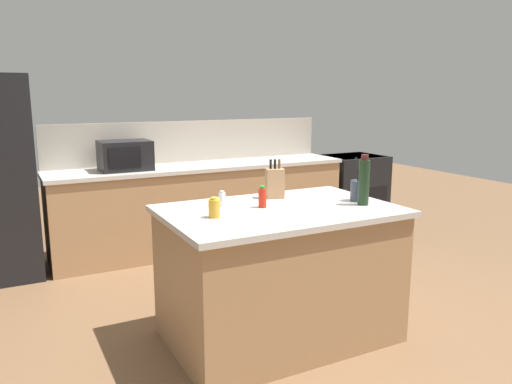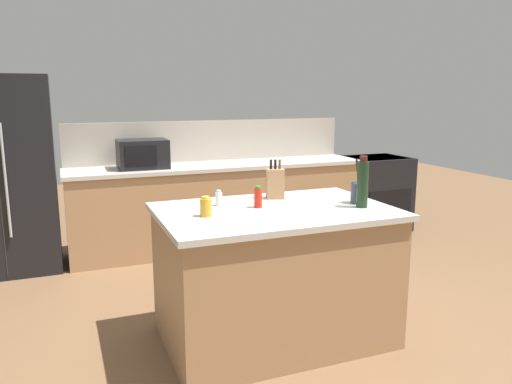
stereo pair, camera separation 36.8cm
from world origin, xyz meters
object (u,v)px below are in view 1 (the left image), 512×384
(hot_sauce_bottle, at_px, (262,197))
(salt_shaker, at_px, (222,199))
(knife_block, at_px, (275,183))
(microwave, at_px, (125,155))
(wine_bottle, at_px, (364,181))
(range_oven, at_px, (352,190))
(honey_jar, at_px, (214,208))
(utensil_crock, at_px, (359,190))

(hot_sauce_bottle, xyz_separation_m, salt_shaker, (-0.23, 0.16, -0.02))
(knife_block, distance_m, hot_sauce_bottle, 0.33)
(microwave, distance_m, wine_bottle, 2.62)
(range_oven, height_order, hot_sauce_bottle, hot_sauce_bottle)
(microwave, height_order, salt_shaker, microwave)
(honey_jar, distance_m, hot_sauce_bottle, 0.41)
(utensil_crock, bearing_deg, microwave, 117.08)
(hot_sauce_bottle, bearing_deg, knife_block, 45.59)
(utensil_crock, bearing_deg, honey_jar, 178.52)
(knife_block, relative_size, utensil_crock, 0.91)
(range_oven, xyz_separation_m, knife_block, (-2.22, -1.89, 0.59))
(microwave, height_order, honey_jar, microwave)
(range_oven, height_order, knife_block, knife_block)
(honey_jar, bearing_deg, utensil_crock, -1.48)
(hot_sauce_bottle, bearing_deg, wine_bottle, -20.82)
(range_oven, relative_size, wine_bottle, 2.60)
(hot_sauce_bottle, distance_m, salt_shaker, 0.28)
(utensil_crock, bearing_deg, range_oven, 52.47)
(microwave, height_order, wine_bottle, wine_bottle)
(honey_jar, bearing_deg, hot_sauce_bottle, 14.99)
(knife_block, xyz_separation_m, salt_shaker, (-0.46, -0.08, -0.06))
(salt_shaker, bearing_deg, knife_block, 9.62)
(honey_jar, bearing_deg, salt_shaker, 57.52)
(range_oven, relative_size, utensil_crock, 2.87)
(microwave, relative_size, wine_bottle, 1.42)
(hot_sauce_bottle, height_order, salt_shaker, hot_sauce_bottle)
(wine_bottle, bearing_deg, hot_sauce_bottle, 159.18)
(knife_block, relative_size, salt_shaker, 2.65)
(knife_block, xyz_separation_m, honey_jar, (-0.63, -0.34, -0.05))
(knife_block, distance_m, salt_shaker, 0.47)
(microwave, relative_size, salt_shaker, 4.58)
(range_oven, relative_size, microwave, 1.83)
(wine_bottle, xyz_separation_m, hot_sauce_bottle, (-0.66, 0.25, -0.10))
(hot_sauce_bottle, bearing_deg, utensil_crock, -10.74)
(range_oven, xyz_separation_m, honey_jar, (-2.86, -2.23, 0.53))
(knife_block, relative_size, hot_sauce_bottle, 1.94)
(honey_jar, bearing_deg, knife_block, 28.50)
(wine_bottle, bearing_deg, honey_jar, 172.22)
(range_oven, distance_m, hot_sauce_bottle, 3.29)
(honey_jar, relative_size, hot_sauce_bottle, 0.86)
(microwave, distance_m, honey_jar, 2.23)
(range_oven, relative_size, knife_block, 3.17)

